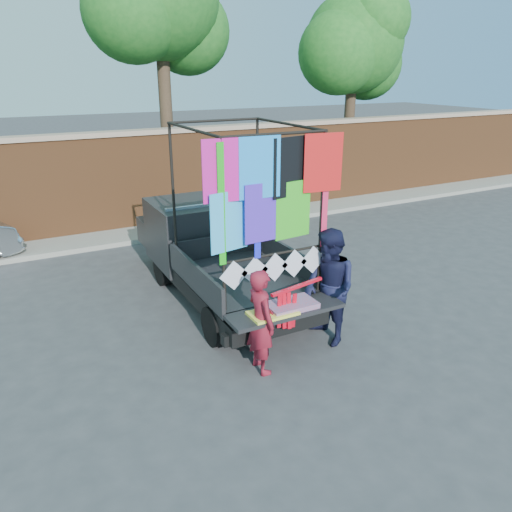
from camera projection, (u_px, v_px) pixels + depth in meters
name	position (u px, v px, depth m)	size (l,w,h in m)	color
ground	(278.00, 342.00, 7.94)	(90.00, 90.00, 0.00)	#38383A
brick_wall	(148.00, 179.00, 13.28)	(30.00, 0.45, 2.61)	brown
curb	(159.00, 231.00, 13.15)	(30.00, 1.20, 0.12)	gray
tree_mid	(161.00, 3.00, 13.11)	(4.20, 3.30, 7.73)	#38281C
tree_right	(356.00, 47.00, 16.26)	(4.20, 3.30, 6.62)	#38281C
pickup_truck	(209.00, 248.00, 9.63)	(2.08, 5.22, 3.28)	black
woman	(261.00, 321.00, 6.95)	(0.56, 0.37, 1.55)	maroon
man	(329.00, 288.00, 7.67)	(0.90, 0.70, 1.84)	#151735
streamer_bundle	(291.00, 301.00, 7.23)	(0.96, 0.24, 0.67)	red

